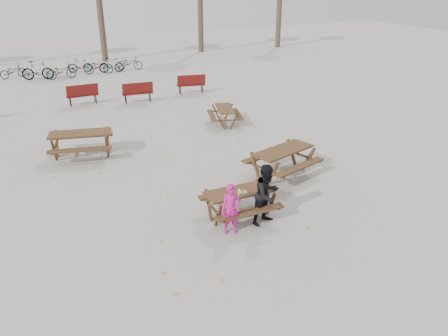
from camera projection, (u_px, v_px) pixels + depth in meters
name	position (u px, v px, depth m)	size (l,w,h in m)	color
ground	(240.00, 217.00, 11.46)	(80.00, 80.00, 0.00)	gray
main_picnic_table	(240.00, 197.00, 11.22)	(1.80, 1.45, 0.78)	#3C2316
food_tray	(243.00, 192.00, 11.01)	(0.18, 0.11, 0.04)	white
bread_roll	(243.00, 191.00, 10.99)	(0.14, 0.06, 0.05)	tan
soda_bottle	(239.00, 193.00, 10.88)	(0.07, 0.07, 0.17)	silver
child	(231.00, 209.00, 10.50)	(0.48, 0.31, 1.31)	#C11878
adult	(267.00, 194.00, 10.89)	(0.78, 0.60, 1.60)	black
picnic_table_east	(283.00, 162.00, 13.66)	(2.04, 1.64, 0.88)	#3C2316
picnic_table_north	(82.00, 145.00, 15.07)	(2.07, 1.66, 0.89)	#3C2316
picnic_table_far	(225.00, 116.00, 18.41)	(1.65, 1.33, 0.71)	#3C2316
park_bench_row	(101.00, 94.00, 21.15)	(11.97, 1.33, 1.03)	maroon
bicycle_row	(76.00, 68.00, 27.42)	(8.83, 2.40, 1.11)	black
fallen_leaves	(219.00, 177.00, 13.72)	(11.00, 11.00, 0.01)	#AB7829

